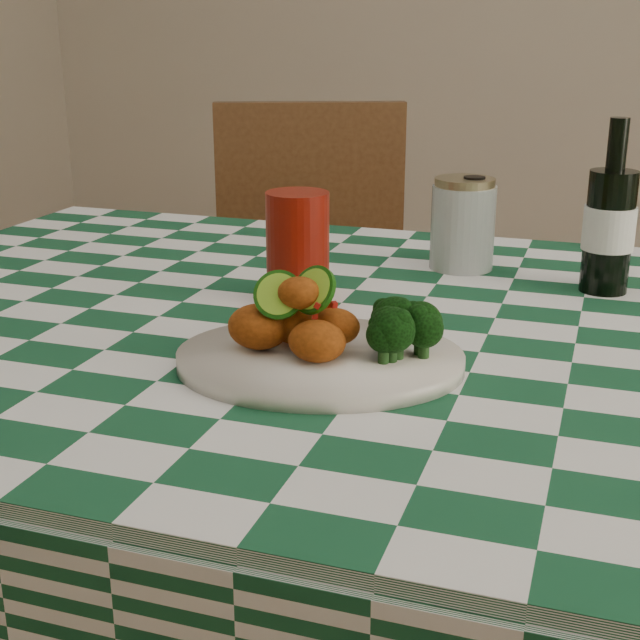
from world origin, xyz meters
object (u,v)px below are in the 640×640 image
(mason_jar, at_px, (463,224))
(beer_bottle, at_px, (611,207))
(ketchup_bottle, at_px, (472,223))
(wooden_chair_left, at_px, (314,330))
(dining_table, at_px, (396,594))
(plate, at_px, (320,360))
(red_tumbler, at_px, (298,247))
(fried_chicken_pile, at_px, (302,314))

(mason_jar, height_order, beer_bottle, beer_bottle)
(ketchup_bottle, bearing_deg, wooden_chair_left, 131.42)
(ketchup_bottle, bearing_deg, dining_table, -96.08)
(mason_jar, distance_m, wooden_chair_left, 0.72)
(mason_jar, xyz_separation_m, beer_bottle, (0.21, -0.06, 0.05))
(plate, relative_size, red_tumbler, 2.13)
(dining_table, height_order, plate, plate)
(red_tumbler, distance_m, wooden_chair_left, 0.83)
(plate, distance_m, wooden_chair_left, 1.04)
(dining_table, height_order, mason_jar, mason_jar)
(dining_table, bearing_deg, red_tumbler, 160.14)
(plate, relative_size, beer_bottle, 1.31)
(fried_chicken_pile, height_order, mason_jar, mason_jar)
(beer_bottle, bearing_deg, mason_jar, 164.21)
(red_tumbler, distance_m, beer_bottle, 0.43)
(fried_chicken_pile, bearing_deg, wooden_chair_left, 108.27)
(ketchup_bottle, distance_m, beer_bottle, 0.21)
(dining_table, xyz_separation_m, mason_jar, (0.02, 0.29, 0.46))
(dining_table, distance_m, beer_bottle, 0.61)
(red_tumbler, height_order, mason_jar, red_tumbler)
(red_tumbler, distance_m, ketchup_bottle, 0.30)
(plate, bearing_deg, mason_jar, 81.18)
(dining_table, xyz_separation_m, red_tumbler, (-0.16, 0.06, 0.47))
(beer_bottle, relative_size, wooden_chair_left, 0.25)
(dining_table, height_order, ketchup_bottle, ketchup_bottle)
(fried_chicken_pile, height_order, red_tumbler, red_tumbler)
(fried_chicken_pile, distance_m, ketchup_bottle, 0.48)
(beer_bottle, bearing_deg, plate, -124.92)
(plate, distance_m, ketchup_bottle, 0.47)
(plate, xyz_separation_m, wooden_chair_left, (-0.33, 0.93, -0.31))
(red_tumbler, distance_m, mason_jar, 0.30)
(plate, xyz_separation_m, mason_jar, (0.07, 0.46, 0.06))
(ketchup_bottle, xyz_separation_m, mason_jar, (-0.01, 0.00, -0.00))
(ketchup_bottle, distance_m, mason_jar, 0.01)
(dining_table, height_order, beer_bottle, beer_bottle)
(plate, xyz_separation_m, red_tumbler, (-0.11, 0.23, 0.06))
(dining_table, xyz_separation_m, plate, (-0.05, -0.17, 0.40))
(dining_table, distance_m, wooden_chair_left, 0.86)
(plate, relative_size, mason_jar, 2.27)
(dining_table, xyz_separation_m, beer_bottle, (0.23, 0.24, 0.51))
(plate, distance_m, beer_bottle, 0.51)
(plate, bearing_deg, red_tumbler, 115.34)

